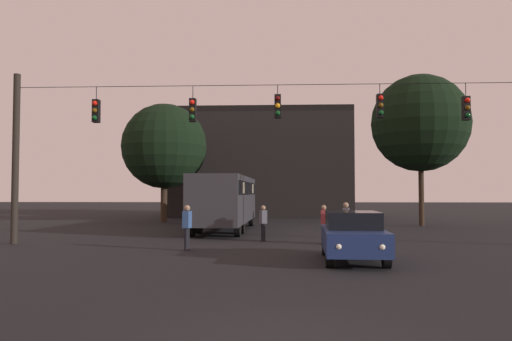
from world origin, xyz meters
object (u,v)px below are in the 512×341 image
Objects in this scene: city_bus at (226,197)px; pedestrian_crossing_center at (324,222)px; car_near_right at (353,235)px; tree_left_silhouette at (164,146)px; pedestrian_near_bus at (346,221)px; pedestrian_crossing_right at (187,225)px; pedestrian_crossing_left at (263,221)px; tree_behind_building at (420,123)px.

city_bus is 8.71m from pedestrian_crossing_center.
tree_left_silhouette reaches higher than car_near_right.
city_bus reaches higher than car_near_right.
car_near_right is 2.56× the size of pedestrian_near_bus.
pedestrian_crossing_right is (-5.66, 2.61, 0.14)m from car_near_right.
city_bus reaches higher than pedestrian_crossing_left.
pedestrian_near_bus reaches higher than car_near_right.
car_near_right is 2.76× the size of pedestrian_crossing_center.
city_bus is 13.63m from tree_behind_building.
car_near_right is 0.45× the size of tree_behind_building.
pedestrian_crossing_center is at bearing 139.70° from pedestrian_near_bus.
tree_behind_building reaches higher than pedestrian_crossing_right.
pedestrian_crossing_center is 18.78m from tree_left_silhouette.
pedestrian_crossing_left is 2.69m from pedestrian_crossing_center.
pedestrian_crossing_right is (-5.22, -2.91, 0.04)m from pedestrian_crossing_center.
pedestrian_near_bus reaches higher than pedestrian_crossing_right.
tree_left_silhouette is at bearing 168.57° from tree_behind_building.
pedestrian_crossing_left is at bearing -69.77° from city_bus.
pedestrian_crossing_center reaches higher than car_near_right.
tree_behind_building is at bearing -11.43° from tree_left_silhouette.
tree_behind_building is at bearing 49.51° from pedestrian_crossing_right.
pedestrian_crossing_center is 0.93× the size of pedestrian_near_bus.
pedestrian_crossing_center reaches higher than pedestrian_crossing_left.
pedestrian_crossing_left is 3.73m from pedestrian_near_bus.
pedestrian_crossing_right is at bearing -150.90° from pedestrian_crossing_center.
tree_behind_building is (6.69, 17.08, 5.77)m from car_near_right.
city_bus is at bearing -56.02° from tree_left_silhouette.
pedestrian_crossing_right is at bearing 155.23° from car_near_right.
tree_left_silhouette reaches higher than pedestrian_near_bus.
pedestrian_crossing_left reaches higher than car_near_right.
pedestrian_near_bus is 0.20× the size of tree_left_silhouette.
pedestrian_near_bus is 14.88m from tree_behind_building.
tree_behind_building is at bearing 68.61° from car_near_right.
pedestrian_crossing_center is (-0.44, 5.52, 0.10)m from car_near_right.
pedestrian_near_bus is (6.05, 2.20, 0.04)m from pedestrian_crossing_right.
pedestrian_near_bus is at bearing -54.98° from tree_left_silhouette.
tree_left_silhouette reaches higher than pedestrian_crossing_right.
car_near_right is at bearing -64.72° from pedestrian_crossing_left.
tree_behind_building is (12.02, 4.41, 4.70)m from city_bus.
city_bus is at bearing 110.23° from pedestrian_crossing_left.
tree_behind_building reaches higher than city_bus.
car_near_right is at bearing -85.42° from pedestrian_crossing_center.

